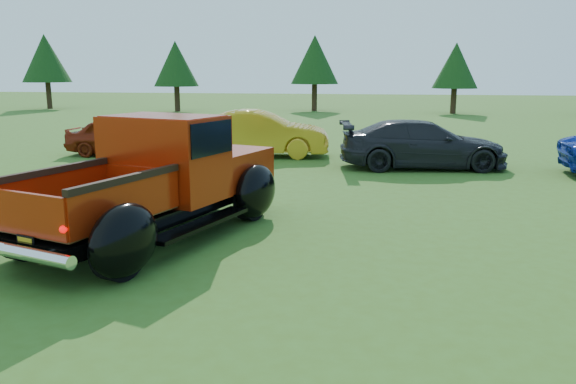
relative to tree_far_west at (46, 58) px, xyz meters
The scene contains 9 objects.
ground 37.37m from the tree_far_west, 53.75° to the right, with size 120.00×120.00×0.00m, color #375819.
tree_far_west is the anchor object (origin of this frame).
tree_west 10.06m from the tree_far_west, ahead, with size 2.94×2.94×4.60m.
tree_mid_left 19.03m from the tree_far_west, ahead, with size 3.20×3.20×5.00m.
tree_mid_right 28.01m from the tree_far_west, ahead, with size 2.82×2.82×4.40m.
pickup_truck 35.03m from the tree_far_west, 54.76° to the right, with size 3.65×5.56×1.94m.
show_car_red 25.90m from the tree_far_west, 52.96° to the right, with size 1.41×3.51×1.20m, color maroon.
show_car_yellow 28.26m from the tree_far_west, 45.17° to the right, with size 1.52×4.37×1.44m, color gold.
show_car_grey 32.81m from the tree_far_west, 40.75° to the right, with size 1.85×4.56×1.32m, color black.
Camera 1 is at (1.68, -7.20, 2.64)m, focal length 35.00 mm.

